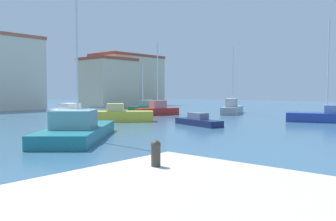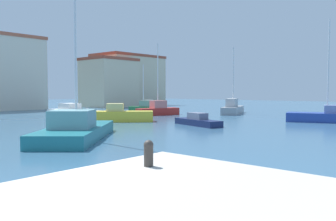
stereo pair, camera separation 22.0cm
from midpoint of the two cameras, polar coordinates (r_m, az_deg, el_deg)
name	(u,v)px [view 1 (the left image)]	position (r m, az deg, el deg)	size (l,w,h in m)	color
water	(84,121)	(34.38, -13.52, -1.68)	(160.00, 160.00, 0.00)	#38607F
mooring_bollard	(156,152)	(8.39, -2.74, -6.71)	(0.23, 0.23, 0.63)	#38332D
sailboat_blue_behind_lamppost	(329,116)	(35.37, 24.35, -0.79)	(4.40, 7.37, 9.34)	#233D93
motorboat_white_mid_harbor	(72,112)	(41.38, -15.32, -0.22)	(2.66, 7.26, 1.45)	white
sailboat_red_outer_mooring	(158,110)	(41.62, -1.83, 0.16)	(5.43, 2.74, 8.37)	#B22823
motorboat_navy_far_right	(198,121)	(29.40, 4.66, -1.70)	(2.75, 5.15, 1.05)	#19234C
sailboat_grey_center_channel	(232,108)	(45.03, 10.17, 0.36)	(7.41, 4.46, 8.36)	gray
sailboat_teal_near_pier	(77,129)	(21.63, -14.71, -2.92)	(8.73, 8.16, 13.01)	#1E707A
motorboat_yellow_inner_mooring	(121,115)	(33.24, -7.77, -0.76)	(5.41, 5.43, 1.70)	gold
sailboat_green_distant_north	(143,107)	(49.36, -4.13, 0.54)	(2.82, 4.07, 6.53)	#28703D
yacht_club	(108,83)	(64.68, -9.74, 4.46)	(8.38, 7.50, 8.71)	beige
harbor_office	(128,80)	(71.12, -6.60, 4.86)	(13.51, 8.10, 9.93)	beige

